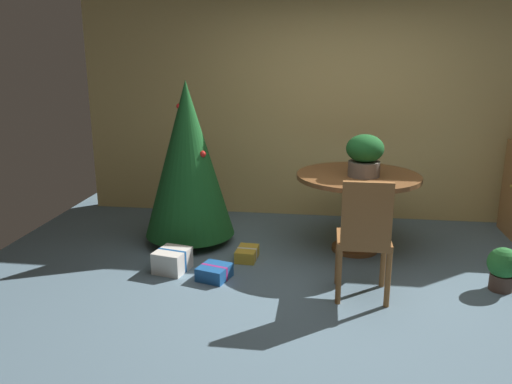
{
  "coord_description": "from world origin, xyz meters",
  "views": [
    {
      "loc": [
        -0.12,
        -3.78,
        1.88
      ],
      "look_at": [
        -0.73,
        0.58,
        0.69
      ],
      "focal_mm": 35.65,
      "sensor_mm": 36.0,
      "label": 1
    }
  ],
  "objects_px": {
    "round_dining_table": "(357,194)",
    "flower_vase": "(365,154)",
    "wooden_chair_near": "(365,234)",
    "gift_box_gold": "(247,254)",
    "gift_box_cream": "(172,260)",
    "holiday_tree": "(188,159)",
    "gift_box_blue": "(214,272)",
    "potted_plant": "(503,267)"
  },
  "relations": [
    {
      "from": "holiday_tree",
      "to": "gift_box_blue",
      "type": "distance_m",
      "value": 1.27
    },
    {
      "from": "gift_box_blue",
      "to": "flower_vase",
      "type": "bearing_deg",
      "value": 31.34
    },
    {
      "from": "gift_box_cream",
      "to": "potted_plant",
      "type": "relative_size",
      "value": 0.95
    },
    {
      "from": "gift_box_gold",
      "to": "gift_box_cream",
      "type": "xyz_separation_m",
      "value": [
        -0.62,
        -0.36,
        0.04
      ]
    },
    {
      "from": "round_dining_table",
      "to": "gift_box_gold",
      "type": "xyz_separation_m",
      "value": [
        -1.03,
        -0.38,
        -0.52
      ]
    },
    {
      "from": "gift_box_blue",
      "to": "holiday_tree",
      "type": "bearing_deg",
      "value": 117.14
    },
    {
      "from": "flower_vase",
      "to": "gift_box_cream",
      "type": "bearing_deg",
      "value": -158.52
    },
    {
      "from": "wooden_chair_near",
      "to": "gift_box_blue",
      "type": "xyz_separation_m",
      "value": [
        -1.24,
        0.21,
        -0.49
      ]
    },
    {
      "from": "flower_vase",
      "to": "wooden_chair_near",
      "type": "bearing_deg",
      "value": -92.62
    },
    {
      "from": "flower_vase",
      "to": "potted_plant",
      "type": "xyz_separation_m",
      "value": [
        1.11,
        -0.67,
        -0.79
      ]
    },
    {
      "from": "flower_vase",
      "to": "wooden_chair_near",
      "type": "height_order",
      "value": "flower_vase"
    },
    {
      "from": "potted_plant",
      "to": "gift_box_blue",
      "type": "bearing_deg",
      "value": -177.3
    },
    {
      "from": "holiday_tree",
      "to": "gift_box_gold",
      "type": "bearing_deg",
      "value": -30.83
    },
    {
      "from": "flower_vase",
      "to": "gift_box_gold",
      "type": "xyz_separation_m",
      "value": [
        -1.07,
        -0.31,
        -0.93
      ]
    },
    {
      "from": "flower_vase",
      "to": "wooden_chair_near",
      "type": "relative_size",
      "value": 0.4
    },
    {
      "from": "round_dining_table",
      "to": "gift_box_blue",
      "type": "height_order",
      "value": "round_dining_table"
    },
    {
      "from": "round_dining_table",
      "to": "flower_vase",
      "type": "height_order",
      "value": "flower_vase"
    },
    {
      "from": "round_dining_table",
      "to": "flower_vase",
      "type": "xyz_separation_m",
      "value": [
        0.05,
        -0.07,
        0.41
      ]
    },
    {
      "from": "round_dining_table",
      "to": "gift_box_gold",
      "type": "height_order",
      "value": "round_dining_table"
    },
    {
      "from": "round_dining_table",
      "to": "gift_box_blue",
      "type": "relative_size",
      "value": 3.73
    },
    {
      "from": "round_dining_table",
      "to": "flower_vase",
      "type": "bearing_deg",
      "value": -56.21
    },
    {
      "from": "flower_vase",
      "to": "round_dining_table",
      "type": "bearing_deg",
      "value": 123.79
    },
    {
      "from": "potted_plant",
      "to": "gift_box_cream",
      "type": "bearing_deg",
      "value": 179.95
    },
    {
      "from": "gift_box_cream",
      "to": "gift_box_gold",
      "type": "bearing_deg",
      "value": 29.83
    },
    {
      "from": "flower_vase",
      "to": "wooden_chair_near",
      "type": "distance_m",
      "value": 1.09
    },
    {
      "from": "wooden_chair_near",
      "to": "gift_box_cream",
      "type": "relative_size",
      "value": 2.85
    },
    {
      "from": "flower_vase",
      "to": "gift_box_blue",
      "type": "xyz_separation_m",
      "value": [
        -1.28,
        -0.78,
        -0.93
      ]
    },
    {
      "from": "flower_vase",
      "to": "gift_box_blue",
      "type": "relative_size",
      "value": 1.25
    },
    {
      "from": "holiday_tree",
      "to": "gift_box_cream",
      "type": "xyz_separation_m",
      "value": [
        0.03,
        -0.75,
        -0.77
      ]
    },
    {
      "from": "gift_box_gold",
      "to": "gift_box_blue",
      "type": "distance_m",
      "value": 0.52
    },
    {
      "from": "flower_vase",
      "to": "holiday_tree",
      "type": "height_order",
      "value": "holiday_tree"
    },
    {
      "from": "holiday_tree",
      "to": "gift_box_blue",
      "type": "relative_size",
      "value": 5.21
    },
    {
      "from": "gift_box_blue",
      "to": "gift_box_cream",
      "type": "distance_m",
      "value": 0.43
    },
    {
      "from": "holiday_tree",
      "to": "gift_box_blue",
      "type": "height_order",
      "value": "holiday_tree"
    },
    {
      "from": "flower_vase",
      "to": "gift_box_blue",
      "type": "height_order",
      "value": "flower_vase"
    },
    {
      "from": "round_dining_table",
      "to": "gift_box_cream",
      "type": "distance_m",
      "value": 1.87
    },
    {
      "from": "wooden_chair_near",
      "to": "holiday_tree",
      "type": "height_order",
      "value": "holiday_tree"
    },
    {
      "from": "gift_box_blue",
      "to": "gift_box_gold",
      "type": "bearing_deg",
      "value": 65.75
    },
    {
      "from": "potted_plant",
      "to": "holiday_tree",
      "type": "bearing_deg",
      "value": 165.16
    },
    {
      "from": "flower_vase",
      "to": "gift_box_cream",
      "type": "height_order",
      "value": "flower_vase"
    },
    {
      "from": "gift_box_cream",
      "to": "potted_plant",
      "type": "height_order",
      "value": "potted_plant"
    },
    {
      "from": "round_dining_table",
      "to": "holiday_tree",
      "type": "bearing_deg",
      "value": 179.53
    }
  ]
}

